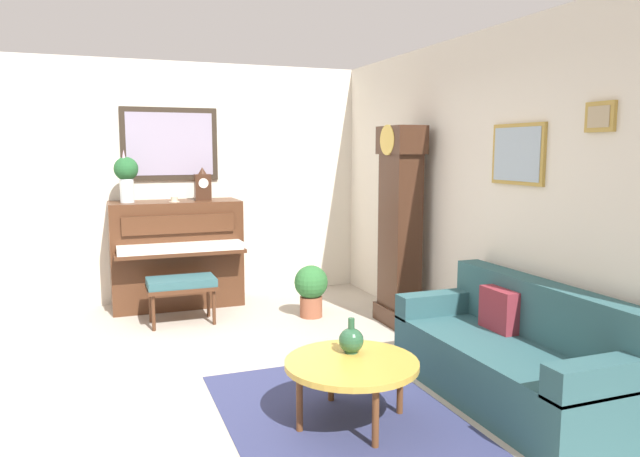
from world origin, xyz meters
TOP-DOWN VIEW (x-y plane):
  - ground_plane at (0.00, 0.00)m, footprint 6.40×6.00m
  - wall_left at (-2.60, 0.00)m, footprint 0.13×4.90m
  - wall_back at (0.01, 2.40)m, footprint 5.30×0.13m
  - area_rug at (1.12, 0.68)m, footprint 2.10×1.50m
  - piano at (-2.23, 0.04)m, footprint 0.87×1.44m
  - piano_bench at (-1.48, -0.01)m, footprint 0.42×0.70m
  - grandfather_clock at (-0.71, 2.09)m, footprint 0.52×0.34m
  - couch at (1.28, 1.95)m, footprint 1.90×0.80m
  - coffee_table at (1.19, 0.72)m, footprint 0.88×0.88m
  - mantel_clock at (-2.23, 0.36)m, footprint 0.13×0.18m
  - flower_vase at (-2.23, -0.47)m, footprint 0.26×0.26m
  - teacup at (-2.11, 0.02)m, footprint 0.12×0.12m
  - green_jug at (1.05, 0.78)m, footprint 0.17×0.17m
  - potted_plant at (-1.24, 1.32)m, footprint 0.36×0.36m

SIDE VIEW (x-z plane):
  - ground_plane at x=0.00m, z-range -0.10..0.00m
  - area_rug at x=1.12m, z-range 0.00..0.01m
  - couch at x=1.28m, z-range -0.11..0.73m
  - potted_plant at x=-1.24m, z-range 0.04..0.60m
  - coffee_table at x=1.19m, z-range 0.18..0.60m
  - piano_bench at x=-1.48m, z-range 0.17..0.65m
  - green_jug at x=1.05m, z-range 0.39..0.63m
  - piano at x=-2.23m, z-range 0.01..1.21m
  - grandfather_clock at x=-0.71m, z-range -0.05..1.98m
  - teacup at x=-2.11m, z-range 1.20..1.26m
  - mantel_clock at x=-2.23m, z-range 1.19..1.57m
  - wall_back at x=0.01m, z-range 0.00..2.80m
  - wall_left at x=-2.60m, z-range 0.01..2.81m
  - flower_vase at x=-2.23m, z-range 1.23..1.81m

